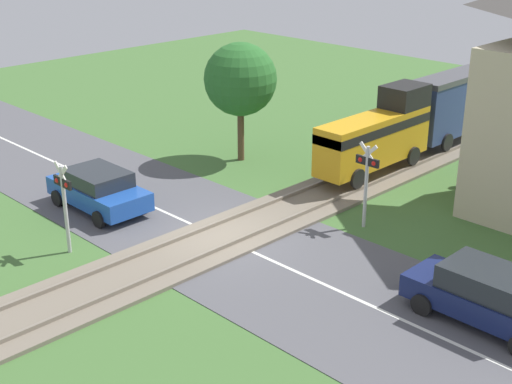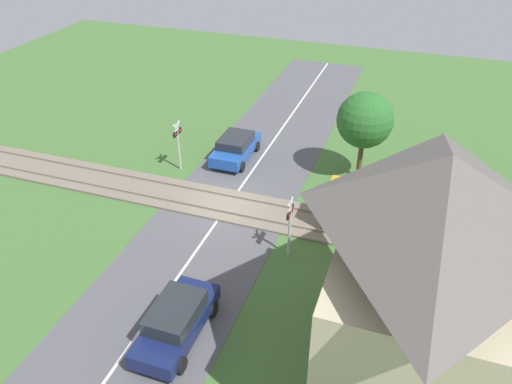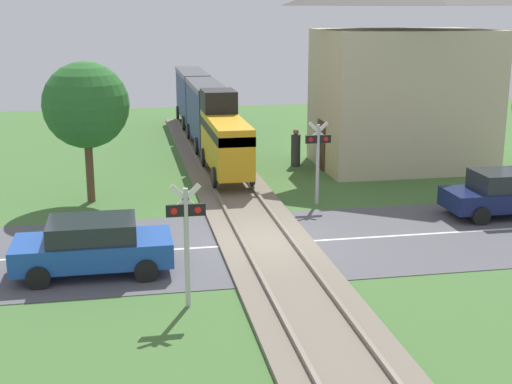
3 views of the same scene
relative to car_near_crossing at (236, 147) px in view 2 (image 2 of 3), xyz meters
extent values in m
plane|color=#426B33|center=(4.88, 1.44, -0.77)|extent=(60.00, 60.00, 0.00)
cube|color=#515156|center=(4.88, 1.44, -0.76)|extent=(48.00, 6.40, 0.02)
cube|color=silver|center=(4.88, 1.44, -0.75)|extent=(48.00, 0.12, 0.00)
cube|color=#756B5B|center=(4.88, 1.44, -0.71)|extent=(2.80, 48.00, 0.12)
cube|color=slate|center=(4.16, 1.44, -0.59)|extent=(0.10, 48.00, 0.12)
cube|color=slate|center=(5.60, 1.44, -0.59)|extent=(0.10, 48.00, 0.12)
cube|color=gold|center=(4.88, 9.47, 0.80)|extent=(1.35, 5.75, 1.90)
cube|color=black|center=(4.88, 9.47, 1.32)|extent=(1.37, 5.75, 0.36)
cube|color=black|center=(4.88, 11.42, 2.20)|extent=(1.35, 1.84, 0.90)
cylinder|color=black|center=(4.16, 7.63, -0.15)|extent=(0.14, 0.76, 0.76)
cylinder|color=black|center=(5.60, 7.63, -0.15)|extent=(0.14, 0.76, 0.76)
cylinder|color=black|center=(4.16, 11.31, -0.15)|extent=(0.14, 0.76, 0.76)
cylinder|color=black|center=(5.60, 11.31, -0.15)|extent=(0.14, 0.76, 0.76)
cylinder|color=black|center=(4.16, 13.88, -0.15)|extent=(0.14, 0.76, 0.76)
cylinder|color=black|center=(5.60, 13.88, -0.15)|extent=(0.14, 0.76, 0.76)
cube|color=#1E4CA8|center=(0.00, 0.00, -0.15)|extent=(4.07, 1.80, 0.65)
cube|color=#23282D|center=(0.00, 0.00, 0.43)|extent=(2.24, 1.66, 0.52)
cylinder|color=black|center=(1.32, 0.90, -0.47)|extent=(0.60, 0.18, 0.60)
cylinder|color=black|center=(1.32, -0.90, -0.47)|extent=(0.60, 0.18, 0.60)
cylinder|color=black|center=(-1.32, 0.90, -0.47)|extent=(0.60, 0.18, 0.60)
cylinder|color=black|center=(-1.32, -0.90, -0.47)|extent=(0.60, 0.18, 0.60)
cube|color=#141E4C|center=(13.39, 2.88, -0.16)|extent=(4.22, 1.70, 0.63)
cube|color=#23282D|center=(13.39, 2.88, 0.46)|extent=(2.32, 1.56, 0.61)
cylinder|color=black|center=(12.02, 2.03, -0.47)|extent=(0.60, 0.18, 0.60)
cylinder|color=black|center=(12.02, 3.73, -0.47)|extent=(0.60, 0.18, 0.60)
cylinder|color=black|center=(14.76, 2.03, -0.47)|extent=(0.60, 0.18, 0.60)
cylinder|color=black|center=(14.76, 3.73, -0.47)|extent=(0.60, 0.18, 0.60)
cylinder|color=#B7B7B7|center=(2.22, -2.58, 0.65)|extent=(0.12, 0.12, 2.84)
cube|color=black|center=(2.22, -2.58, 1.56)|extent=(0.90, 0.08, 0.28)
sphere|color=red|center=(1.95, -2.58, 1.56)|extent=(0.18, 0.18, 0.18)
sphere|color=red|center=(2.49, -2.58, 1.56)|extent=(0.18, 0.18, 0.18)
cube|color=silver|center=(2.22, -2.58, 1.82)|extent=(0.72, 0.04, 0.72)
cube|color=silver|center=(2.22, -2.58, 1.82)|extent=(0.72, 0.04, 0.72)
cylinder|color=#B7B7B7|center=(7.54, 5.46, 0.65)|extent=(0.12, 0.12, 2.84)
cube|color=black|center=(7.54, 5.46, 1.56)|extent=(0.90, 0.08, 0.28)
sphere|color=red|center=(7.81, 5.46, 1.56)|extent=(0.18, 0.18, 0.18)
sphere|color=red|center=(7.27, 5.46, 1.56)|extent=(0.18, 0.18, 0.18)
cube|color=silver|center=(7.54, 5.46, 1.82)|extent=(0.72, 0.04, 0.72)
cube|color=silver|center=(7.54, 5.46, 1.82)|extent=(0.72, 0.04, 0.72)
cube|color=#C6B793|center=(12.75, 10.83, 2.15)|extent=(7.07, 4.95, 5.85)
pyramid|color=#5B5651|center=(12.75, 10.83, 7.00)|extent=(7.64, 5.35, 1.92)
cube|color=#472D1E|center=(9.19, 10.83, 0.28)|extent=(0.06, 1.10, 2.10)
cylinder|color=#333338|center=(8.28, 11.67, -0.08)|extent=(0.41, 0.41, 1.39)
sphere|color=#936B4C|center=(8.28, 11.67, 0.75)|extent=(0.25, 0.25, 0.25)
cylinder|color=brown|center=(-0.32, 7.28, 0.33)|extent=(0.28, 0.28, 2.20)
sphere|color=#286628|center=(-0.32, 7.28, 2.70)|extent=(3.01, 3.01, 3.01)
camera|label=1|loc=(20.45, -12.55, 9.25)|focal=50.00mm
camera|label=2|loc=(24.42, 9.80, 13.79)|focal=35.00mm
camera|label=3|loc=(0.92, -18.05, 6.02)|focal=50.00mm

